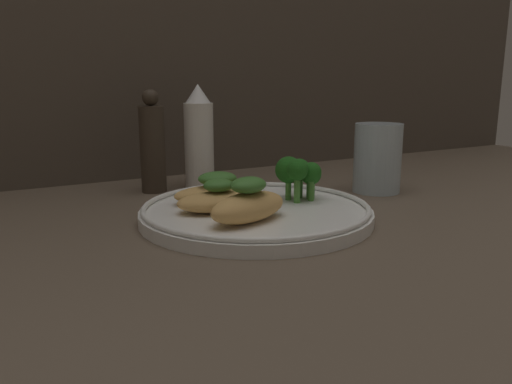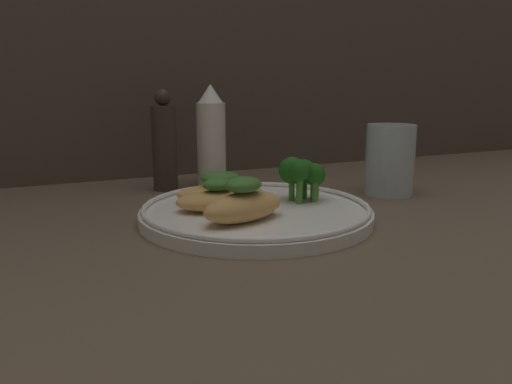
{
  "view_description": "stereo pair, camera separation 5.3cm",
  "coord_description": "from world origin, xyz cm",
  "px_view_note": "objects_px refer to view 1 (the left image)",
  "views": [
    {
      "loc": [
        -28.12,
        -49.79,
        16.06
      ],
      "look_at": [
        0.0,
        0.0,
        3.4
      ],
      "focal_mm": 35.0,
      "sensor_mm": 36.0,
      "label": 1
    },
    {
      "loc": [
        -23.4,
        -52.18,
        16.06
      ],
      "look_at": [
        0.0,
        0.0,
        3.4
      ],
      "focal_mm": 35.0,
      "sensor_mm": 36.0,
      "label": 2
    }
  ],
  "objects_px": {
    "plate": "(256,212)",
    "drinking_glass": "(377,158)",
    "sauce_bottle": "(199,139)",
    "broccoli_bunch": "(299,172)",
    "pepper_grinder": "(152,146)"
  },
  "relations": [
    {
      "from": "sauce_bottle",
      "to": "broccoli_bunch",
      "type": "bearing_deg",
      "value": -75.66
    },
    {
      "from": "broccoli_bunch",
      "to": "sauce_bottle",
      "type": "xyz_separation_m",
      "value": [
        -0.05,
        0.2,
        0.03
      ]
    },
    {
      "from": "plate",
      "to": "pepper_grinder",
      "type": "distance_m",
      "value": 0.23
    },
    {
      "from": "plate",
      "to": "pepper_grinder",
      "type": "relative_size",
      "value": 1.82
    },
    {
      "from": "sauce_bottle",
      "to": "drinking_glass",
      "type": "distance_m",
      "value": 0.27
    },
    {
      "from": "sauce_bottle",
      "to": "pepper_grinder",
      "type": "bearing_deg",
      "value": 180.0
    },
    {
      "from": "plate",
      "to": "drinking_glass",
      "type": "bearing_deg",
      "value": 11.77
    },
    {
      "from": "plate",
      "to": "pepper_grinder",
      "type": "bearing_deg",
      "value": 104.66
    },
    {
      "from": "broccoli_bunch",
      "to": "sauce_bottle",
      "type": "relative_size",
      "value": 0.37
    },
    {
      "from": "pepper_grinder",
      "to": "sauce_bottle",
      "type": "bearing_deg",
      "value": -0.0
    },
    {
      "from": "broccoli_bunch",
      "to": "sauce_bottle",
      "type": "bearing_deg",
      "value": 104.34
    },
    {
      "from": "plate",
      "to": "drinking_glass",
      "type": "xyz_separation_m",
      "value": [
        0.23,
        0.05,
        0.04
      ]
    },
    {
      "from": "plate",
      "to": "sauce_bottle",
      "type": "relative_size",
      "value": 1.74
    },
    {
      "from": "plate",
      "to": "sauce_bottle",
      "type": "xyz_separation_m",
      "value": [
        0.02,
        0.21,
        0.07
      ]
    },
    {
      "from": "broccoli_bunch",
      "to": "pepper_grinder",
      "type": "relative_size",
      "value": 0.38
    }
  ]
}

